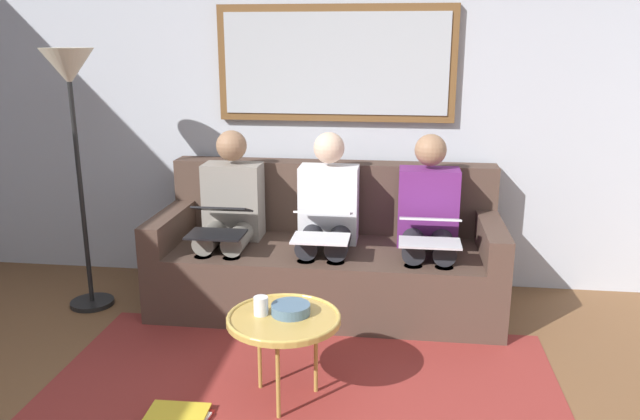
% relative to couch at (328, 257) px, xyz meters
% --- Properties ---
extents(wall_rear, '(6.00, 0.12, 2.60)m').
position_rel_couch_xyz_m(wall_rear, '(0.00, -0.48, 0.99)').
color(wall_rear, '#B7BCC6').
rests_on(wall_rear, ground_plane).
extents(area_rug, '(2.60, 1.80, 0.01)m').
position_rel_couch_xyz_m(area_rug, '(0.00, 1.27, -0.31)').
color(area_rug, maroon).
rests_on(area_rug, ground_plane).
extents(couch, '(2.20, 0.90, 0.90)m').
position_rel_couch_xyz_m(couch, '(0.00, 0.00, 0.00)').
color(couch, '#4C382D').
rests_on(couch, ground_plane).
extents(framed_mirror, '(1.61, 0.05, 0.77)m').
position_rel_couch_xyz_m(framed_mirror, '(0.00, -0.39, 1.24)').
color(framed_mirror, brown).
extents(coffee_table, '(0.55, 0.55, 0.45)m').
position_rel_couch_xyz_m(coffee_table, '(0.07, 1.22, 0.11)').
color(coffee_table, tan).
rests_on(coffee_table, ground_plane).
extents(cup, '(0.07, 0.07, 0.09)m').
position_rel_couch_xyz_m(cup, '(0.18, 1.21, 0.17)').
color(cup, silver).
rests_on(cup, coffee_table).
extents(bowl, '(0.19, 0.19, 0.05)m').
position_rel_couch_xyz_m(bowl, '(0.04, 1.18, 0.15)').
color(bowl, slate).
rests_on(bowl, coffee_table).
extents(person_left, '(0.38, 0.58, 1.14)m').
position_rel_couch_xyz_m(person_left, '(-0.64, 0.07, 0.30)').
color(person_left, '#66236B').
rests_on(person_left, couch).
extents(laptop_silver, '(0.36, 0.34, 0.14)m').
position_rel_couch_xyz_m(laptop_silver, '(-0.64, 0.32, 0.31)').
color(laptop_silver, silver).
extents(person_middle, '(0.38, 0.58, 1.14)m').
position_rel_couch_xyz_m(person_middle, '(0.00, 0.07, 0.30)').
color(person_middle, silver).
rests_on(person_middle, couch).
extents(laptop_white, '(0.34, 0.38, 0.16)m').
position_rel_couch_xyz_m(laptop_white, '(0.00, 0.31, 0.32)').
color(laptop_white, white).
extents(person_right, '(0.38, 0.58, 1.14)m').
position_rel_couch_xyz_m(person_right, '(0.64, 0.07, 0.30)').
color(person_right, gray).
rests_on(person_right, couch).
extents(laptop_black, '(0.34, 0.39, 0.17)m').
position_rel_couch_xyz_m(laptop_black, '(0.64, 0.30, 0.32)').
color(laptop_black, black).
extents(magazine_stack, '(0.31, 0.26, 0.03)m').
position_rel_couch_xyz_m(magazine_stack, '(0.53, 1.47, -0.29)').
color(magazine_stack, red).
rests_on(magazine_stack, ground_plane).
extents(standing_lamp, '(0.32, 0.32, 1.66)m').
position_rel_couch_xyz_m(standing_lamp, '(1.55, 0.27, 1.06)').
color(standing_lamp, black).
rests_on(standing_lamp, ground_plane).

